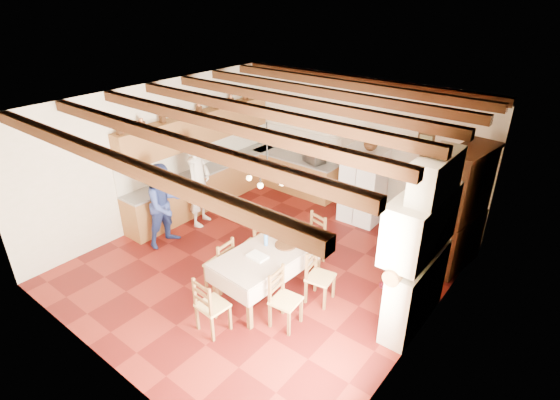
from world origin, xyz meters
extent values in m
cube|color=#500F0D|center=(0.00, 0.00, -0.01)|extent=(6.00, 6.50, 0.02)
cube|color=white|center=(0.00, 0.00, 3.01)|extent=(6.00, 6.50, 0.02)
cube|color=beige|center=(0.00, 3.26, 1.50)|extent=(6.00, 0.02, 3.00)
cube|color=beige|center=(0.00, -3.26, 1.50)|extent=(6.00, 0.02, 3.00)
cube|color=beige|center=(-3.01, 0.00, 1.50)|extent=(0.02, 6.50, 3.00)
cube|color=beige|center=(3.01, 0.00, 1.50)|extent=(0.02, 6.50, 3.00)
cube|color=brown|center=(-2.70, 1.05, 0.43)|extent=(0.60, 4.30, 0.86)
cube|color=brown|center=(-1.55, 2.95, 0.43)|extent=(2.30, 0.60, 0.86)
cube|color=slate|center=(-2.70, 1.05, 0.88)|extent=(0.62, 4.30, 0.04)
cube|color=slate|center=(-1.55, 2.95, 0.88)|extent=(2.34, 0.62, 0.04)
cube|color=white|center=(-2.98, 1.05, 1.20)|extent=(0.03, 4.30, 0.60)
cube|color=white|center=(-1.55, 3.23, 1.20)|extent=(2.30, 0.03, 0.60)
cube|color=brown|center=(-2.83, 1.05, 1.85)|extent=(0.35, 4.20, 0.70)
cube|color=#322414|center=(1.55, 3.23, 1.85)|extent=(0.34, 0.03, 0.42)
cube|color=white|center=(0.55, 2.62, 0.84)|extent=(0.86, 0.71, 1.68)
cube|color=beige|center=(0.59, -0.62, 0.80)|extent=(1.07, 1.95, 0.05)
cube|color=brown|center=(0.15, -1.44, 0.39)|extent=(0.07, 0.07, 0.78)
cube|color=brown|center=(0.94, -1.49, 0.39)|extent=(0.07, 0.07, 0.78)
cube|color=brown|center=(0.25, 0.24, 0.39)|extent=(0.07, 0.07, 0.78)
cube|color=brown|center=(1.03, 0.20, 0.39)|extent=(0.07, 0.07, 0.78)
torus|color=black|center=(0.59, -0.62, 2.25)|extent=(0.47, 0.47, 0.03)
imported|color=silver|center=(-2.12, 0.31, 0.96)|extent=(0.68, 0.82, 1.92)
imported|color=navy|center=(-2.02, -0.66, 0.86)|extent=(0.67, 0.85, 1.72)
imported|color=#A2213B|center=(2.20, 0.82, 0.77)|extent=(0.47, 0.94, 1.54)
imported|color=silver|center=(-0.96, 2.95, 1.04)|extent=(0.59, 0.48, 0.28)
imported|color=#371D0E|center=(0.64, 2.62, 1.83)|extent=(0.37, 0.37, 0.30)
camera|label=1|loc=(4.50, -5.22, 4.78)|focal=28.00mm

